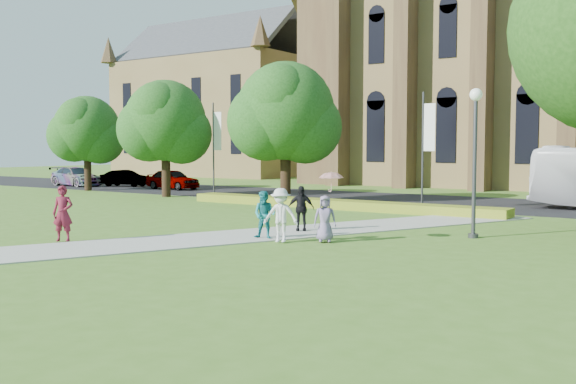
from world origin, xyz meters
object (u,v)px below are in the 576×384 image
Objects in this scene: car_2 at (76,176)px; pedestrian_0 at (63,213)px; streetlamp at (475,144)px; car_1 at (126,178)px; car_0 at (173,179)px.

car_2 is 2.82× the size of pedestrian_0.
car_1 is (-32.79, 13.27, -2.61)m from streetlamp.
streetlamp is at bearing -112.78° from car_0.
pedestrian_0 is at bearing -140.78° from car_0.
car_1 is 0.76× the size of car_2.
car_0 is 0.85× the size of car_2.
car_2 reaches higher than car_1.
car_2 is at bearing 96.70° from car_1.
pedestrian_0 is (-11.07, -8.79, -2.32)m from streetlamp.
car_0 is 27.01m from pedestrian_0.
streetlamp reaches higher than car_0.
streetlamp is 0.99× the size of car_2.
car_1 is at bearing 157.97° from streetlamp.
streetlamp is 30.20m from car_0.
car_1 is (-5.59, 0.38, -0.10)m from car_0.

